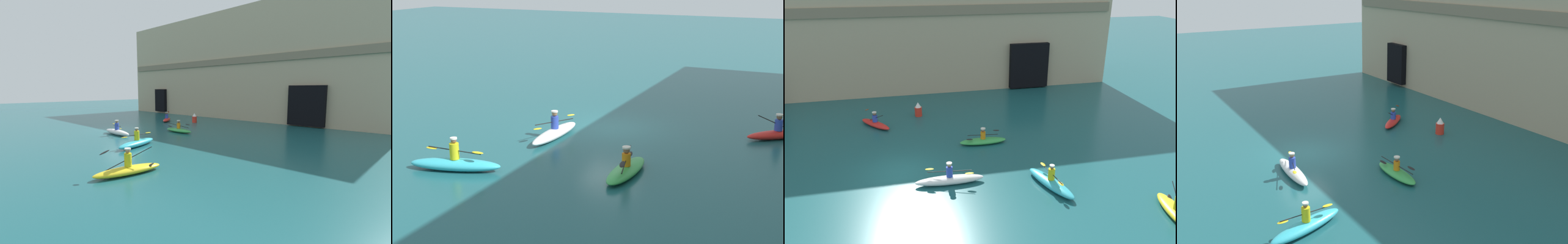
{
  "view_description": "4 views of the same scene",
  "coord_description": "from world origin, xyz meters",
  "views": [
    {
      "loc": [
        21.11,
        -12.44,
        3.65
      ],
      "look_at": [
        6.85,
        2.85,
        1.02
      ],
      "focal_mm": 24.0,
      "sensor_mm": 36.0,
      "label": 1
    },
    {
      "loc": [
        21.61,
        8.8,
        6.92
      ],
      "look_at": [
        4.38,
        0.88,
        1.52
      ],
      "focal_mm": 50.0,
      "sensor_mm": 36.0,
      "label": 2
    },
    {
      "loc": [
        0.08,
        -18.1,
        10.08
      ],
      "look_at": [
        4.48,
        0.91,
        2.18
      ],
      "focal_mm": 35.0,
      "sensor_mm": 36.0,
      "label": 3
    },
    {
      "loc": [
        20.7,
        -8.5,
        9.22
      ],
      "look_at": [
        3.01,
        2.55,
        2.21
      ],
      "focal_mm": 40.0,
      "sensor_mm": 36.0,
      "label": 4
    }
  ],
  "objects": [
    {
      "name": "ground_plane",
      "position": [
        0.0,
        0.0,
        0.0
      ],
      "size": [
        120.0,
        120.0,
        0.0
      ],
      "primitive_type": "plane",
      "color": "#195156"
    },
    {
      "name": "kayak_green",
      "position": [
        5.07,
        2.65,
        0.21
      ],
      "size": [
        2.91,
        0.87,
        1.03
      ],
      "rotation": [
        0.0,
        0.0,
        6.27
      ],
      "color": "green",
      "rests_on": "ground"
    },
    {
      "name": "cliff_bluff",
      "position": [
        1.5,
        16.53,
        6.49
      ],
      "size": [
        35.8,
        6.64,
        13.02
      ],
      "color": "tan",
      "rests_on": "ground"
    },
    {
      "name": "kayak_white",
      "position": [
        2.34,
        -1.58,
        0.26
      ],
      "size": [
        3.48,
        0.85,
        1.19
      ],
      "rotation": [
        0.0,
        0.0,
        6.25
      ],
      "color": "white",
      "rests_on": "ground"
    },
    {
      "name": "marker_buoy",
      "position": [
        1.56,
        8.34,
        0.49
      ],
      "size": [
        0.52,
        0.52,
        1.05
      ],
      "color": "red",
      "rests_on": "ground"
    },
    {
      "name": "kayak_red",
      "position": [
        -1.47,
        6.95,
        0.24
      ],
      "size": [
        2.28,
        2.62,
        1.13
      ],
      "rotation": [
        0.0,
        0.0,
        5.39
      ],
      "color": "red",
      "rests_on": "ground"
    },
    {
      "name": "kayak_cyan",
      "position": [
        7.17,
        -2.99,
        0.26
      ],
      "size": [
        1.67,
        3.37,
        1.22
      ],
      "rotation": [
        0.0,
        0.0,
        5.01
      ],
      "color": "#33B2C6",
      "rests_on": "ground"
    }
  ]
}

